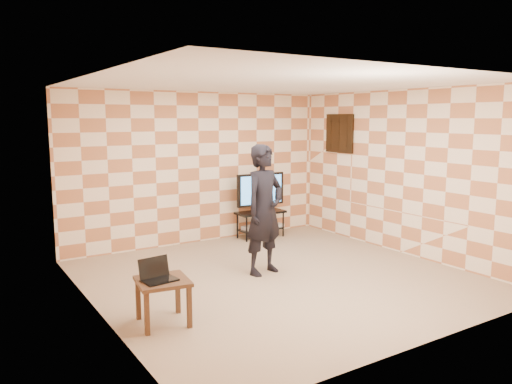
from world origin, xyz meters
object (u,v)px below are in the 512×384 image
Objects in this scene: tv_stand at (260,218)px; tv at (261,190)px; person at (264,210)px; side_table at (163,287)px.

tv reaches higher than tv_stand.
tv is 0.53× the size of person.
person is at bearing -121.58° from tv_stand.
person is (-1.15, -1.86, 0.04)m from tv.
side_table is at bearing -168.28° from person.
person reaches higher than side_table.
person reaches higher than tv_stand.
tv_stand is 0.53m from tv.
side_table is at bearing -137.89° from tv.
tv reaches higher than side_table.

